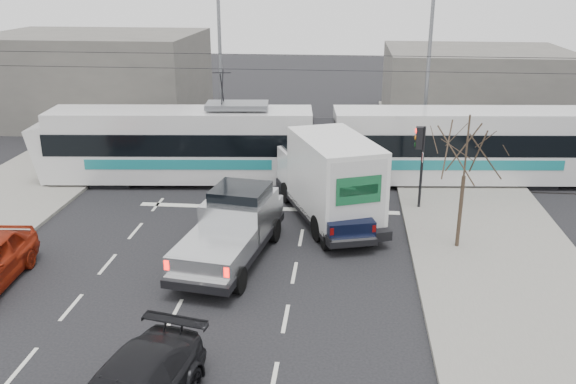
# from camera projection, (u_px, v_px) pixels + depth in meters

# --- Properties ---
(ground) EXTENTS (120.00, 120.00, 0.00)m
(ground) POSITION_uv_depth(u_px,v_px,m) (246.00, 270.00, 21.25)
(ground) COLOR black
(ground) RESTS_ON ground
(sidewalk_right) EXTENTS (6.00, 60.00, 0.15)m
(sidewalk_right) POSITION_uv_depth(u_px,v_px,m) (511.00, 281.00, 20.40)
(sidewalk_right) COLOR gray
(sidewalk_right) RESTS_ON ground
(rails) EXTENTS (60.00, 1.60, 0.03)m
(rails) POSITION_uv_depth(u_px,v_px,m) (278.00, 180.00, 30.62)
(rails) COLOR #33302D
(rails) RESTS_ON ground
(building_left) EXTENTS (14.00, 10.00, 6.00)m
(building_left) POSITION_uv_depth(u_px,v_px,m) (97.00, 78.00, 42.14)
(building_left) COLOR slate
(building_left) RESTS_ON ground
(building_right) EXTENTS (12.00, 10.00, 5.00)m
(building_right) POSITION_uv_depth(u_px,v_px,m) (475.00, 86.00, 41.79)
(building_right) COLOR slate
(building_right) RESTS_ON ground
(bare_tree) EXTENTS (2.40, 2.40, 5.00)m
(bare_tree) POSITION_uv_depth(u_px,v_px,m) (466.00, 152.00, 21.62)
(bare_tree) COLOR #47382B
(bare_tree) RESTS_ON ground
(traffic_signal) EXTENTS (0.44, 0.44, 3.60)m
(traffic_signal) POSITION_uv_depth(u_px,v_px,m) (420.00, 150.00, 25.82)
(traffic_signal) COLOR black
(traffic_signal) RESTS_ON ground
(street_lamp_near) EXTENTS (2.38, 0.25, 9.00)m
(street_lamp_near) POSITION_uv_depth(u_px,v_px,m) (425.00, 68.00, 31.97)
(street_lamp_near) COLOR slate
(street_lamp_near) RESTS_ON ground
(street_lamp_far) EXTENTS (2.38, 0.25, 9.00)m
(street_lamp_far) POSITION_uv_depth(u_px,v_px,m) (217.00, 60.00, 34.91)
(street_lamp_far) COLOR slate
(street_lamp_far) RESTS_ON ground
(catenary) EXTENTS (60.00, 0.20, 7.00)m
(catenary) POSITION_uv_depth(u_px,v_px,m) (278.00, 104.00, 29.31)
(catenary) COLOR black
(catenary) RESTS_ON ground
(tram) EXTENTS (26.59, 5.06, 5.40)m
(tram) POSITION_uv_depth(u_px,v_px,m) (322.00, 145.00, 29.67)
(tram) COLOR silver
(tram) RESTS_ON ground
(silver_pickup) EXTENTS (3.25, 6.88, 2.40)m
(silver_pickup) POSITION_uv_depth(u_px,v_px,m) (234.00, 226.00, 21.93)
(silver_pickup) COLOR black
(silver_pickup) RESTS_ON ground
(box_truck) EXTENTS (5.05, 7.72, 3.65)m
(box_truck) POSITION_uv_depth(u_px,v_px,m) (329.00, 179.00, 25.10)
(box_truck) COLOR black
(box_truck) RESTS_ON ground
(navy_pickup) EXTENTS (3.07, 5.21, 2.07)m
(navy_pickup) POSITION_uv_depth(u_px,v_px,m) (335.00, 205.00, 24.41)
(navy_pickup) COLOR black
(navy_pickup) RESTS_ON ground
(green_car) EXTENTS (3.01, 5.10, 1.33)m
(green_car) POSITION_uv_depth(u_px,v_px,m) (223.00, 243.00, 21.85)
(green_car) COLOR black
(green_car) RESTS_ON ground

